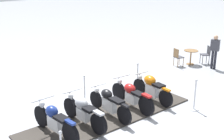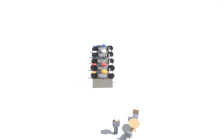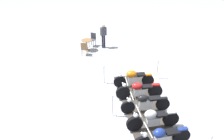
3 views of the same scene
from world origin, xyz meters
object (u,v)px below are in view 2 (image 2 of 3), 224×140
stanchion_right_mid (118,61)px  motorcycle_chrome (103,54)px  stanchion_left_rear (89,46)px  cafe_chair_across_table (128,135)px  motorcycle_copper (103,74)px  cafe_table (134,125)px  bystander_person (116,125)px  stanchion_left_front (85,81)px  motorcycle_maroon (103,67)px  cafe_chair_near_table (136,114)px  motorcycle_navy (103,48)px  motorcycle_black (103,60)px  stanchion_right_front (120,81)px

stanchion_right_mid → motorcycle_chrome: bearing=142.8°
stanchion_left_rear → cafe_chair_across_table: stanchion_left_rear is taller
motorcycle_copper → stanchion_right_mid: (1.44, 1.99, -0.20)m
cafe_table → bystander_person: bystander_person is taller
motorcycle_copper → motorcycle_chrome: 3.04m
stanchion_left_front → motorcycle_maroon: bearing=46.8°
stanchion_left_front → cafe_chair_near_table: 5.11m
motorcycle_copper → cafe_table: 5.35m
motorcycle_chrome → bystander_person: size_ratio=1.27×
motorcycle_navy → stanchion_left_rear: size_ratio=2.11×
stanchion_left_front → stanchion_right_mid: (2.94, 2.58, -0.01)m
motorcycle_black → cafe_chair_across_table: motorcycle_black is taller
motorcycle_black → cafe_chair_across_table: 7.83m
motorcycle_maroon → cafe_chair_across_table: 6.84m
cafe_table → cafe_chair_near_table: cafe_chair_near_table is taller
motorcycle_copper → cafe_chair_across_table: motorcycle_copper is taller
stanchion_left_rear → bystander_person: (2.04, -9.97, 0.70)m
motorcycle_black → motorcycle_chrome: (0.02, 1.01, -0.01)m
motorcycle_maroon → motorcycle_navy: size_ratio=1.01×
stanchion_left_front → stanchion_left_rear: (0.13, 5.31, -0.05)m
motorcycle_black → cafe_chair_near_table: size_ratio=2.34×
stanchion_left_front → stanchion_right_front: bearing=-1.4°
cafe_chair_near_table → bystander_person: 1.80m
cafe_chair_near_table → bystander_person: bearing=-37.9°
cafe_chair_across_table → stanchion_right_mid: bearing=34.9°
motorcycle_maroon → cafe_table: bearing=-67.7°
motorcycle_copper → motorcycle_navy: (0.08, 4.05, -0.02)m
stanchion_right_front → stanchion_left_rear: bearing=117.0°
cafe_table → stanchion_right_mid: bearing=93.3°
stanchion_left_rear → cafe_table: 10.26m
stanchion_right_mid → bystander_person: 7.32m
cafe_chair_across_table → motorcycle_maroon: bearing=47.0°
stanchion_left_rear → cafe_chair_across_table: (2.75, -10.41, 0.24)m
motorcycle_black → stanchion_right_front: bearing=-60.5°
stanchion_right_mid → stanchion_left_rear: size_ratio=1.05×
motorcycle_copper → motorcycle_chrome: size_ratio=0.96×
motorcycle_chrome → stanchion_left_rear: bearing=130.8°
motorcycle_maroon → stanchion_right_front: (1.37, -1.68, -0.18)m
motorcycle_black → stanchion_right_front: 3.01m
stanchion_right_front → stanchion_right_mid: size_ratio=0.94×
stanchion_right_mid → cafe_table: size_ratio=1.47×
motorcycle_copper → stanchion_left_rear: 4.92m
motorcycle_copper → cafe_table: (1.85, -5.02, 0.01)m
motorcycle_copper → stanchion_left_rear: stanchion_left_rear is taller
motorcycle_copper → stanchion_left_front: stanchion_left_front is taller
motorcycle_black → motorcycle_copper: bearing=-88.0°
stanchion_right_front → bystander_person: size_ratio=0.61×
cafe_chair_near_table → cafe_chair_across_table: 1.62m
stanchion_right_mid → stanchion_left_rear: 3.92m
motorcycle_black → cafe_chair_across_table: (1.34, -7.71, 0.03)m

